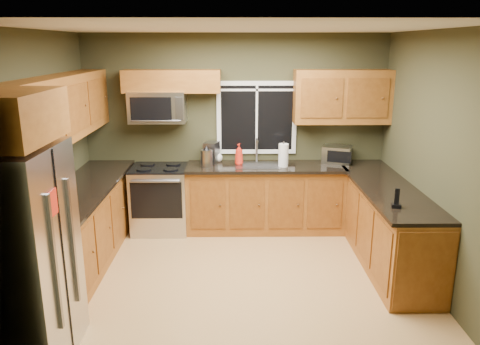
{
  "coord_description": "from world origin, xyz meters",
  "views": [
    {
      "loc": [
        -0.01,
        -4.73,
        2.55
      ],
      "look_at": [
        0.05,
        0.35,
        1.15
      ],
      "focal_mm": 35.0,
      "sensor_mm": 36.0,
      "label": 1
    }
  ],
  "objects_px": {
    "coffee_maker": "(211,153)",
    "paper_towel_roll": "(283,155)",
    "refrigerator": "(18,258)",
    "range": "(160,199)",
    "soap_bottle_c": "(218,156)",
    "soap_bottle_a": "(239,154)",
    "kettle": "(206,157)",
    "toaster_oven": "(337,155)",
    "microwave": "(158,107)",
    "cordless_phone": "(396,202)"
  },
  "relations": [
    {
      "from": "coffee_maker",
      "to": "paper_towel_roll",
      "type": "xyz_separation_m",
      "value": [
        0.99,
        -0.22,
        0.02
      ]
    },
    {
      "from": "refrigerator",
      "to": "range",
      "type": "height_order",
      "value": "refrigerator"
    },
    {
      "from": "soap_bottle_c",
      "to": "soap_bottle_a",
      "type": "bearing_deg",
      "value": -29.21
    },
    {
      "from": "refrigerator",
      "to": "kettle",
      "type": "relative_size",
      "value": 6.15
    },
    {
      "from": "kettle",
      "to": "coffee_maker",
      "type": "bearing_deg",
      "value": 76.82
    },
    {
      "from": "refrigerator",
      "to": "coffee_maker",
      "type": "relative_size",
      "value": 6.14
    },
    {
      "from": "refrigerator",
      "to": "toaster_oven",
      "type": "distance_m",
      "value": 4.3
    },
    {
      "from": "microwave",
      "to": "cordless_phone",
      "type": "distance_m",
      "value": 3.34
    },
    {
      "from": "refrigerator",
      "to": "toaster_oven",
      "type": "bearing_deg",
      "value": 42.71
    },
    {
      "from": "coffee_maker",
      "to": "toaster_oven",
      "type": "bearing_deg",
      "value": -0.73
    },
    {
      "from": "soap_bottle_a",
      "to": "microwave",
      "type": "bearing_deg",
      "value": 176.2
    },
    {
      "from": "soap_bottle_c",
      "to": "kettle",
      "type": "bearing_deg",
      "value": -115.24
    },
    {
      "from": "toaster_oven",
      "to": "cordless_phone",
      "type": "xyz_separation_m",
      "value": [
        0.22,
        -1.86,
        -0.06
      ]
    },
    {
      "from": "range",
      "to": "paper_towel_roll",
      "type": "bearing_deg",
      "value": -1.58
    },
    {
      "from": "refrigerator",
      "to": "paper_towel_roll",
      "type": "xyz_separation_m",
      "value": [
        2.39,
        2.72,
        0.2
      ]
    },
    {
      "from": "paper_towel_roll",
      "to": "range",
      "type": "bearing_deg",
      "value": 178.42
    },
    {
      "from": "microwave",
      "to": "refrigerator",
      "type": "bearing_deg",
      "value": -103.34
    },
    {
      "from": "kettle",
      "to": "cordless_phone",
      "type": "relative_size",
      "value": 1.45
    },
    {
      "from": "soap_bottle_a",
      "to": "soap_bottle_c",
      "type": "height_order",
      "value": "soap_bottle_a"
    },
    {
      "from": "toaster_oven",
      "to": "soap_bottle_a",
      "type": "relative_size",
      "value": 1.57
    },
    {
      "from": "microwave",
      "to": "toaster_oven",
      "type": "distance_m",
      "value": 2.56
    },
    {
      "from": "refrigerator",
      "to": "soap_bottle_c",
      "type": "bearing_deg",
      "value": 63.6
    },
    {
      "from": "paper_towel_roll",
      "to": "soap_bottle_a",
      "type": "xyz_separation_m",
      "value": [
        -0.6,
        0.11,
        -0.01
      ]
    },
    {
      "from": "toaster_oven",
      "to": "kettle",
      "type": "relative_size",
      "value": 1.56
    },
    {
      "from": "microwave",
      "to": "paper_towel_roll",
      "type": "height_order",
      "value": "microwave"
    },
    {
      "from": "microwave",
      "to": "paper_towel_roll",
      "type": "xyz_separation_m",
      "value": [
        1.7,
        -0.18,
        -0.63
      ]
    },
    {
      "from": "paper_towel_roll",
      "to": "cordless_phone",
      "type": "height_order",
      "value": "paper_towel_roll"
    },
    {
      "from": "coffee_maker",
      "to": "soap_bottle_c",
      "type": "distance_m",
      "value": 0.12
    },
    {
      "from": "soap_bottle_a",
      "to": "cordless_phone",
      "type": "bearing_deg",
      "value": -48.25
    },
    {
      "from": "coffee_maker",
      "to": "soap_bottle_a",
      "type": "xyz_separation_m",
      "value": [
        0.38,
        -0.11,
        0.01
      ]
    },
    {
      "from": "range",
      "to": "soap_bottle_a",
      "type": "bearing_deg",
      "value": 3.29
    },
    {
      "from": "soap_bottle_c",
      "to": "cordless_phone",
      "type": "relative_size",
      "value": 0.85
    },
    {
      "from": "coffee_maker",
      "to": "soap_bottle_a",
      "type": "bearing_deg",
      "value": -15.45
    },
    {
      "from": "refrigerator",
      "to": "toaster_oven",
      "type": "xyz_separation_m",
      "value": [
        3.16,
        2.92,
        0.16
      ]
    },
    {
      "from": "coffee_maker",
      "to": "paper_towel_roll",
      "type": "height_order",
      "value": "paper_towel_roll"
    },
    {
      "from": "refrigerator",
      "to": "coffee_maker",
      "type": "xyz_separation_m",
      "value": [
        1.4,
        2.94,
        0.18
      ]
    },
    {
      "from": "paper_towel_roll",
      "to": "soap_bottle_c",
      "type": "height_order",
      "value": "paper_towel_roll"
    },
    {
      "from": "toaster_oven",
      "to": "soap_bottle_c",
      "type": "relative_size",
      "value": 2.66
    },
    {
      "from": "range",
      "to": "microwave",
      "type": "height_order",
      "value": "microwave"
    },
    {
      "from": "soap_bottle_c",
      "to": "paper_towel_roll",
      "type": "bearing_deg",
      "value": -17.12
    },
    {
      "from": "toaster_oven",
      "to": "soap_bottle_c",
      "type": "xyz_separation_m",
      "value": [
        -1.67,
        0.08,
        -0.03
      ]
    },
    {
      "from": "microwave",
      "to": "paper_towel_roll",
      "type": "relative_size",
      "value": 2.19
    },
    {
      "from": "microwave",
      "to": "coffee_maker",
      "type": "bearing_deg",
      "value": 2.67
    },
    {
      "from": "coffee_maker",
      "to": "soap_bottle_a",
      "type": "height_order",
      "value": "coffee_maker"
    },
    {
      "from": "range",
      "to": "refrigerator",
      "type": "bearing_deg",
      "value": -103.97
    },
    {
      "from": "kettle",
      "to": "cordless_phone",
      "type": "xyz_separation_m",
      "value": [
        2.03,
        -1.65,
        -0.07
      ]
    },
    {
      "from": "refrigerator",
      "to": "microwave",
      "type": "relative_size",
      "value": 2.37
    },
    {
      "from": "soap_bottle_a",
      "to": "soap_bottle_c",
      "type": "relative_size",
      "value": 1.7
    },
    {
      "from": "cordless_phone",
      "to": "coffee_maker",
      "type": "bearing_deg",
      "value": 136.29
    },
    {
      "from": "coffee_maker",
      "to": "kettle",
      "type": "xyz_separation_m",
      "value": [
        -0.06,
        -0.24,
        -0.0
      ]
    }
  ]
}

